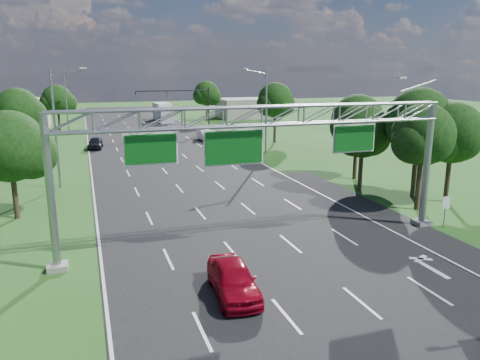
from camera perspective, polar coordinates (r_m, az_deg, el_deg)
name	(u,v)px	position (r m, az deg, el deg)	size (l,w,h in m)	color
ground	(191,178)	(44.19, -6.00, 0.20)	(220.00, 220.00, 0.00)	#1D4615
road	(191,178)	(44.19, -6.00, 0.20)	(18.00, 180.00, 0.02)	black
road_flare	(386,218)	(33.98, 17.39, -4.39)	(3.00, 30.00, 0.02)	black
sign_gantry	(265,127)	(26.05, 3.11, 6.49)	(23.50, 1.00, 9.56)	gray
regulatory_sign	(446,206)	(32.69, 23.79, -2.86)	(0.60, 0.08, 2.10)	gray
traffic_signal	(188,99)	(78.98, -6.36, 9.76)	(12.21, 0.24, 7.00)	black
streetlight_l_near	(57,123)	(42.34, -21.38, 6.45)	(2.97, 0.22, 10.16)	gray
streetlight_l_far	(67,99)	(77.21, -20.30, 9.25)	(2.97, 0.22, 10.16)	gray
streetlight_r_mid	(265,108)	(56.12, 3.03, 8.81)	(2.97, 0.22, 10.16)	gray
tree_cluster_right	(401,129)	(39.67, 19.00, 5.85)	(9.91, 14.60, 8.68)	#2D2116
tree_verge_la	(11,150)	(34.81, -26.12, 3.33)	(5.76, 4.80, 7.40)	#2D2116
tree_verge_lb	(19,112)	(57.67, -25.36, 7.52)	(5.76, 4.80, 8.06)	#2D2116
tree_verge_lc	(58,101)	(82.33, -21.32, 8.95)	(5.76, 4.80, 7.62)	#2D2116
tree_verge_rd	(276,102)	(65.33, 4.37, 9.48)	(5.76, 4.80, 8.28)	#2D2116
tree_verge_re	(207,94)	(93.17, -4.07, 10.36)	(5.76, 4.80, 7.84)	#2D2116
building_left	(5,114)	(91.27, -26.72, 7.23)	(14.00, 10.00, 5.00)	gray
building_right	(248,108)	(100.06, 0.96, 8.76)	(12.00, 9.00, 4.00)	gray
red_coupe	(233,279)	(21.53, -0.82, -11.98)	(1.86, 4.61, 1.57)	maroon
car_queue_a	(161,139)	(65.38, -9.62, 4.95)	(1.85, 4.55, 1.32)	silver
car_queue_c	(95,143)	(63.16, -17.23, 4.32)	(1.73, 4.30, 1.47)	black
car_queue_d	(206,135)	(67.60, -4.21, 5.44)	(1.56, 4.48, 1.48)	white
box_truck	(163,113)	(94.03, -9.36, 8.10)	(2.97, 9.32, 3.49)	silver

